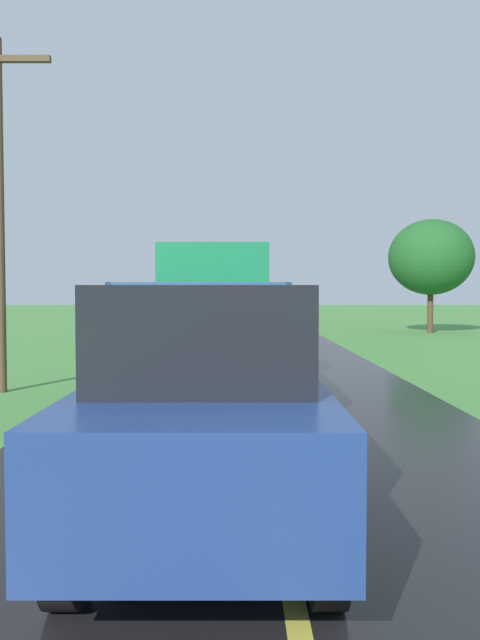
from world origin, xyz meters
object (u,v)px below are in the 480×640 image
object	(u,v)px
roadside_tree_near_left	(429,257)
banana_truck_far	(226,306)
banana_truck_near	(211,319)
following_car	(206,405)

from	to	relation	value
roadside_tree_near_left	banana_truck_far	bearing A→B (deg)	-137.69
banana_truck_near	roadside_tree_near_left	bearing A→B (deg)	63.25
banana_truck_far	following_car	xyz separation A→B (m)	(0.16, -17.11, -0.40)
banana_truck_near	banana_truck_far	xyz separation A→B (m)	(0.09, 10.47, 0.00)
banana_truck_far	roadside_tree_near_left	size ratio (longest dim) A/B	1.07
banana_truck_near	following_car	world-z (taller)	banana_truck_near
banana_truck_near	following_car	distance (m)	6.66
banana_truck_near	following_car	size ratio (longest dim) A/B	1.42
roadside_tree_near_left	banana_truck_near	bearing A→B (deg)	-116.75
following_car	banana_truck_near	bearing A→B (deg)	92.14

